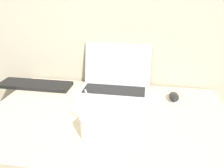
{
  "coord_description": "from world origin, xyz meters",
  "views": [
    {
      "loc": [
        0.17,
        -0.49,
        1.29
      ],
      "look_at": [
        0.0,
        0.52,
        0.84
      ],
      "focal_mm": 35.0,
      "sensor_mm": 36.0,
      "label": 1
    }
  ],
  "objects": [
    {
      "name": "computer_mouse",
      "position": [
        0.32,
        0.57,
        0.77
      ],
      "size": [
        0.06,
        0.1,
        0.04
      ],
      "color": "white",
      "rests_on": "desk"
    },
    {
      "name": "drink_cup",
      "position": [
        -0.02,
        0.2,
        0.8
      ],
      "size": [
        0.1,
        0.1,
        0.21
      ],
      "color": "white",
      "rests_on": "desk"
    },
    {
      "name": "laptop",
      "position": [
        0.0,
        0.63,
        0.81
      ],
      "size": [
        0.38,
        0.28,
        0.25
      ],
      "color": "#ADADB2",
      "rests_on": "desk"
    },
    {
      "name": "external_keyboard",
      "position": [
        -0.48,
        0.61,
        0.76
      ],
      "size": [
        0.43,
        0.13,
        0.02
      ],
      "color": "black",
      "rests_on": "desk"
    }
  ]
}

